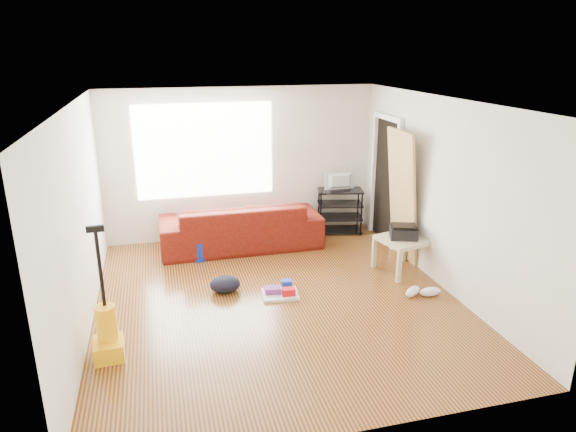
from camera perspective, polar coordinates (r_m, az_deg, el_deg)
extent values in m
cube|color=#462105|center=(6.70, -1.22, -9.25)|extent=(4.50, 5.00, 0.01)
cube|color=white|center=(5.97, -1.38, 12.55)|extent=(4.50, 5.00, 0.01)
cube|color=silver|center=(8.59, -5.15, 5.81)|extent=(4.50, 0.01, 2.50)
cube|color=silver|center=(4.00, 7.08, -9.34)|extent=(4.50, 0.01, 2.50)
cube|color=silver|center=(6.14, -22.19, -0.63)|extent=(0.01, 5.00, 2.50)
cube|color=silver|center=(7.06, 16.79, 2.33)|extent=(0.01, 5.00, 2.50)
cube|color=white|center=(8.45, -9.22, 7.16)|extent=(2.20, 0.01, 1.50)
cube|color=white|center=(8.16, 11.94, 3.00)|extent=(0.06, 0.08, 2.00)
cube|color=white|center=(8.95, 9.42, 4.49)|extent=(0.06, 0.08, 2.00)
cube|color=white|center=(8.36, 11.04, 10.70)|extent=(0.06, 0.98, 0.08)
cube|color=black|center=(8.56, 10.83, 3.79)|extent=(0.01, 0.86, 1.98)
imported|color=#4C0701|center=(8.42, -5.21, -3.37)|extent=(2.54, 0.99, 0.74)
cube|color=black|center=(9.08, 5.69, -1.52)|extent=(0.83, 0.59, 0.03)
cube|color=black|center=(9.00, 5.74, -0.09)|extent=(0.83, 0.59, 0.03)
cube|color=black|center=(8.93, 5.79, 1.36)|extent=(0.83, 0.59, 0.03)
cube|color=black|center=(8.87, 5.83, 2.83)|extent=(0.83, 0.59, 0.03)
cylinder|color=black|center=(8.75, 3.65, 0.18)|extent=(0.03, 0.03, 0.76)
cylinder|color=black|center=(9.11, 3.43, 0.91)|extent=(0.03, 0.03, 0.76)
cylinder|color=black|center=(8.85, 8.16, 0.22)|extent=(0.03, 0.03, 0.76)
cylinder|color=black|center=(9.20, 7.77, 0.94)|extent=(0.03, 0.03, 0.76)
imported|color=black|center=(8.82, 5.87, 3.87)|extent=(0.53, 0.07, 0.31)
cube|color=tan|center=(7.50, 12.66, -2.60)|extent=(0.75, 0.75, 0.06)
cube|color=tan|center=(7.22, 12.23, -5.57)|extent=(0.06, 0.06, 0.45)
cube|color=tan|center=(7.63, 9.55, -4.09)|extent=(0.06, 0.06, 0.45)
cube|color=tan|center=(7.58, 15.54, -4.69)|extent=(0.06, 0.06, 0.45)
cube|color=tan|center=(7.96, 12.81, -3.33)|extent=(0.06, 0.06, 0.45)
cube|color=black|center=(7.46, 12.72, -1.82)|extent=(0.45, 0.39, 0.16)
cube|color=black|center=(7.43, 12.77, -1.11)|extent=(0.40, 0.35, 0.04)
cylinder|color=#072098|center=(8.02, -9.79, -4.71)|extent=(0.35, 0.35, 0.30)
cylinder|color=silver|center=(7.91, -10.13, -3.43)|extent=(0.13, 0.13, 0.12)
cube|color=silver|center=(6.78, -0.86, -8.70)|extent=(0.49, 0.41, 0.04)
cube|color=red|center=(6.71, 0.06, -8.40)|extent=(0.18, 0.13, 0.09)
cube|color=#762787|center=(6.78, -1.73, -8.20)|extent=(0.22, 0.17, 0.07)
cube|color=#1035B9|center=(6.85, -0.14, -7.64)|extent=(0.14, 0.12, 0.13)
ellipsoid|color=black|center=(6.94, -6.97, -8.36)|extent=(0.41, 0.33, 0.22)
ellipsoid|color=silver|center=(6.96, 13.69, -8.15)|extent=(0.31, 0.27, 0.12)
ellipsoid|color=silver|center=(7.01, 15.53, -8.11)|extent=(0.29, 0.13, 0.12)
cube|color=#F9B00B|center=(5.84, -19.27, -13.78)|extent=(0.32, 0.36, 0.19)
cylinder|color=#F9B00B|center=(5.75, -19.53, -11.09)|extent=(0.21, 0.21, 0.37)
cylinder|color=black|center=(5.52, -20.15, -5.58)|extent=(0.04, 0.04, 0.80)
cube|color=black|center=(5.37, -20.65, -1.34)|extent=(0.17, 0.05, 0.06)
cube|color=#9F8545|center=(8.14, 12.10, -4.52)|extent=(0.25, 0.79, 1.97)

